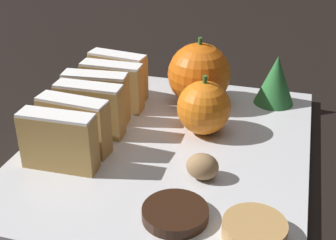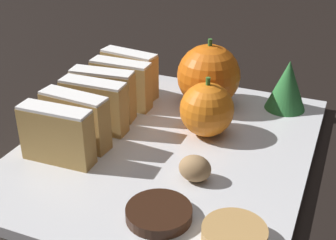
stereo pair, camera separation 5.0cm
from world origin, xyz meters
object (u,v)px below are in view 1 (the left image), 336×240
at_px(orange_far, 199,74).
at_px(walnut, 202,166).
at_px(orange_near, 204,108).
at_px(chocolate_cookie, 175,213).

height_order(orange_far, walnut, orange_far).
relative_size(orange_near, chocolate_cookie, 1.20).
relative_size(orange_far, walnut, 2.73).
bearing_deg(chocolate_cookie, orange_far, 97.79).
distance_m(orange_near, orange_far, 0.08).
bearing_deg(orange_near, chocolate_cookie, -86.60).
height_order(orange_far, chocolate_cookie, orange_far).
height_order(orange_near, walnut, orange_near).
bearing_deg(walnut, chocolate_cookie, -98.21).
distance_m(orange_near, chocolate_cookie, 0.16).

